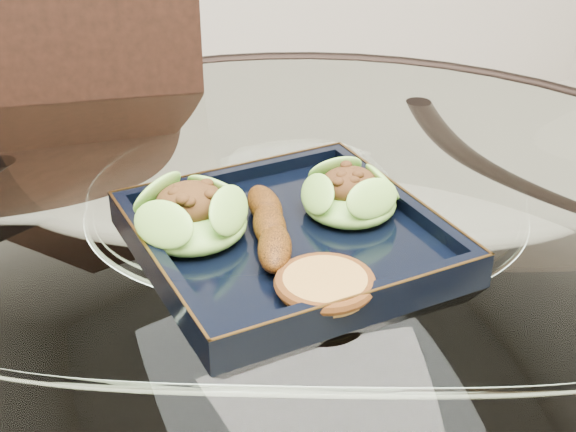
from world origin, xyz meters
name	(u,v)px	position (x,y,z in m)	size (l,w,h in m)	color
dining_table	(304,356)	(0.00, 0.00, 0.60)	(1.13, 1.13, 0.77)	white
dining_chair	(70,259)	(-0.22, 0.34, 0.57)	(0.50, 0.50, 1.02)	#321910
navy_plate	(288,243)	(-0.03, -0.04, 0.77)	(0.27, 0.27, 0.02)	black
lettuce_wrap_left	(192,218)	(-0.12, -0.01, 0.80)	(0.10, 0.10, 0.04)	#60A42F
lettuce_wrap_right	(350,198)	(0.04, -0.02, 0.80)	(0.09, 0.09, 0.03)	#5FA32F
roasted_plantain	(270,226)	(-0.05, -0.04, 0.80)	(0.15, 0.03, 0.03)	#5F310A
crumb_patty	(325,285)	(-0.04, -0.14, 0.79)	(0.08, 0.08, 0.01)	#A67837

